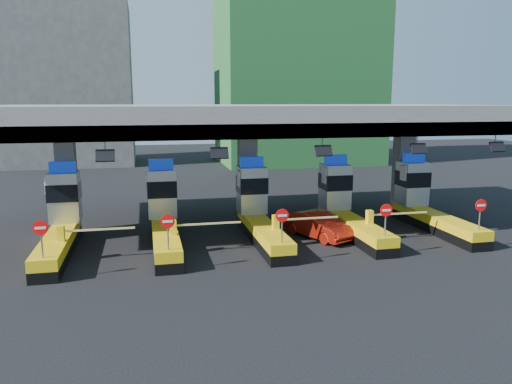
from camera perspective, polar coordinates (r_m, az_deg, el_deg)
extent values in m
plane|color=black|center=(26.96, 0.32, -5.19)|extent=(120.00, 120.00, 0.00)
cube|color=slate|center=(28.92, -1.01, 8.42)|extent=(28.00, 12.00, 1.50)
cube|color=#4C4C49|center=(23.39, 1.82, 6.97)|extent=(28.00, 0.60, 0.70)
cube|color=slate|center=(28.97, -20.75, 0.79)|extent=(1.00, 1.00, 5.50)
cube|color=slate|center=(29.25, -0.99, 1.55)|extent=(1.00, 1.00, 5.50)
cube|color=slate|center=(32.74, 16.42, 2.07)|extent=(1.00, 1.00, 5.50)
cylinder|color=slate|center=(22.76, -16.87, 4.93)|extent=(0.06, 0.06, 0.50)
cube|color=black|center=(22.60, -16.85, 4.00)|extent=(0.80, 0.38, 0.54)
cylinder|color=slate|center=(22.94, -4.27, 5.38)|extent=(0.06, 0.06, 0.50)
cube|color=black|center=(22.78, -4.18, 4.46)|extent=(0.80, 0.38, 0.54)
cylinder|color=slate|center=(24.18, 7.59, 5.57)|extent=(0.06, 0.06, 0.50)
cube|color=black|center=(24.02, 7.73, 4.70)|extent=(0.80, 0.38, 0.54)
cylinder|color=slate|center=(26.32, 17.91, 5.55)|extent=(0.06, 0.06, 0.50)
cube|color=black|center=(26.18, 18.09, 4.74)|extent=(0.80, 0.38, 0.54)
cylinder|color=slate|center=(28.86, 25.68, 5.41)|extent=(0.06, 0.06, 0.50)
cube|color=black|center=(28.73, 25.87, 4.68)|extent=(0.80, 0.38, 0.54)
cube|color=black|center=(25.64, -21.62, -6.19)|extent=(1.20, 8.00, 0.50)
cube|color=#E5B70C|center=(25.51, -21.69, -5.11)|extent=(1.20, 8.00, 0.50)
cube|color=#9EA3A8|center=(27.88, -21.03, -0.52)|extent=(1.50, 1.50, 2.60)
cube|color=black|center=(27.81, -21.07, 0.08)|extent=(1.56, 1.56, 0.90)
cube|color=#0C2DBF|center=(27.64, -21.24, 2.69)|extent=(1.30, 0.35, 0.55)
cube|color=white|center=(27.60, -22.85, 0.73)|extent=(0.06, 0.70, 0.90)
cylinder|color=slate|center=(21.86, -23.29, -5.30)|extent=(0.07, 0.07, 1.30)
cylinder|color=red|center=(21.68, -23.42, -3.79)|extent=(0.60, 0.04, 0.60)
cube|color=white|center=(21.66, -23.43, -3.80)|extent=(0.42, 0.02, 0.10)
cube|color=#E5B70C|center=(24.16, -21.40, -4.46)|extent=(0.30, 0.35, 0.70)
cube|color=white|center=(23.93, -17.50, -4.11)|extent=(3.20, 0.08, 0.08)
cube|color=black|center=(25.31, -10.32, -5.82)|extent=(1.20, 8.00, 0.50)
cube|color=#E5B70C|center=(25.18, -10.36, -4.73)|extent=(1.20, 8.00, 0.50)
cube|color=#9EA3A8|center=(27.57, -10.71, -0.12)|extent=(1.50, 1.50, 2.60)
cube|color=black|center=(27.50, -10.73, 0.49)|extent=(1.56, 1.56, 0.90)
cube|color=#0C2DBF|center=(27.33, -10.82, 3.14)|extent=(1.30, 0.35, 0.55)
cube|color=white|center=(27.15, -12.42, 1.15)|extent=(0.06, 0.70, 0.90)
cylinder|color=slate|center=(21.47, -10.03, -4.87)|extent=(0.07, 0.07, 1.30)
cylinder|color=red|center=(21.29, -10.08, -3.33)|extent=(0.60, 0.04, 0.60)
cube|color=white|center=(21.27, -10.07, -3.34)|extent=(0.42, 0.02, 0.10)
cube|color=#E5B70C|center=(23.88, -9.44, -4.04)|extent=(0.30, 0.35, 0.70)
cube|color=white|center=(23.99, -5.51, -3.63)|extent=(3.20, 0.08, 0.08)
cube|color=black|center=(25.96, 0.81, -5.24)|extent=(1.20, 8.00, 0.50)
cube|color=#E5B70C|center=(25.83, 0.82, -4.17)|extent=(1.20, 8.00, 0.50)
cube|color=#9EA3A8|center=(28.17, -0.50, 0.28)|extent=(1.50, 1.50, 2.60)
cube|color=black|center=(28.10, -0.49, 0.88)|extent=(1.56, 1.56, 0.90)
cube|color=#0C2DBF|center=(27.94, -0.50, 3.47)|extent=(1.30, 0.35, 0.55)
cube|color=white|center=(27.61, -1.99, 1.54)|extent=(0.06, 0.70, 0.90)
cylinder|color=slate|center=(22.23, 2.98, -4.19)|extent=(0.07, 0.07, 1.30)
cylinder|color=red|center=(22.06, 3.02, -2.70)|extent=(0.60, 0.04, 0.60)
cube|color=white|center=(22.04, 3.04, -2.72)|extent=(0.42, 0.02, 0.10)
cube|color=#E5B70C|center=(24.64, 2.26, -3.45)|extent=(0.30, 0.35, 0.70)
cube|color=white|center=(25.08, 5.92, -3.02)|extent=(3.20, 0.08, 0.08)
cube|color=black|center=(27.51, 11.03, -4.53)|extent=(1.20, 8.00, 0.50)
cube|color=#E5B70C|center=(27.39, 11.06, -3.52)|extent=(1.20, 8.00, 0.50)
cube|color=#9EA3A8|center=(29.61, 9.01, 0.65)|extent=(1.50, 1.50, 2.60)
cube|color=black|center=(29.54, 9.04, 1.21)|extent=(1.56, 1.56, 0.90)
cube|color=#0C2DBF|center=(29.39, 9.09, 3.69)|extent=(1.30, 0.35, 0.55)
cube|color=white|center=(28.94, 7.79, 1.86)|extent=(0.06, 0.70, 0.90)
cylinder|color=slate|center=(24.03, 14.57, -3.41)|extent=(0.07, 0.07, 1.30)
cylinder|color=red|center=(23.87, 14.67, -2.02)|extent=(0.60, 0.04, 0.60)
cube|color=white|center=(23.85, 14.69, -2.04)|extent=(0.42, 0.02, 0.10)
cube|color=#E5B70C|center=(26.34, 12.85, -2.80)|extent=(0.30, 0.35, 0.70)
cube|color=white|center=(27.06, 16.02, -2.38)|extent=(3.20, 0.08, 0.08)
cube|color=black|center=(29.84, 19.88, -3.80)|extent=(1.20, 8.00, 0.50)
cube|color=#E5B70C|center=(29.72, 19.94, -2.86)|extent=(1.20, 8.00, 0.50)
cube|color=#9EA3A8|center=(31.78, 17.42, 0.96)|extent=(1.50, 1.50, 2.60)
cube|color=black|center=(31.72, 17.47, 1.49)|extent=(1.56, 1.56, 0.90)
cube|color=#0C2DBF|center=(31.57, 17.58, 3.79)|extent=(1.30, 0.35, 0.55)
cube|color=white|center=(31.03, 16.49, 2.10)|extent=(0.06, 0.70, 0.90)
cylinder|color=slate|center=(26.66, 24.19, -2.65)|extent=(0.07, 0.07, 1.30)
cylinder|color=red|center=(26.51, 24.33, -1.40)|extent=(0.60, 0.04, 0.60)
cube|color=white|center=(26.49, 24.36, -1.41)|extent=(0.42, 0.02, 0.10)
cube|color=#E5B70C|center=(28.82, 21.88, -2.17)|extent=(0.30, 0.35, 0.70)
cube|color=white|center=(29.75, 24.51, -1.79)|extent=(3.20, 0.08, 0.08)
cube|color=#1E5926|center=(60.40, 4.83, 16.76)|extent=(18.00, 12.00, 28.00)
cube|color=#4C4C49|center=(61.88, -20.63, 11.35)|extent=(14.00, 10.00, 18.00)
imported|color=maroon|center=(26.90, 7.07, -3.79)|extent=(3.05, 4.42, 1.38)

